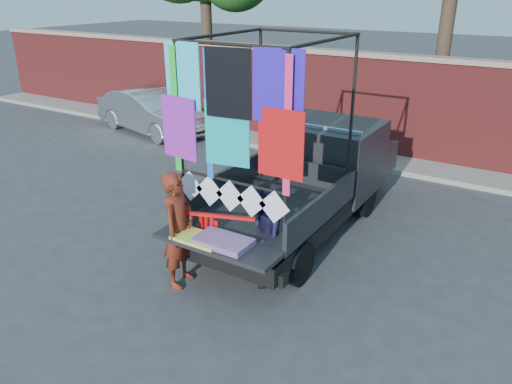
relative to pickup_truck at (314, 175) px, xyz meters
The scene contains 8 objects.
ground 2.70m from the pickup_truck, 93.65° to the right, with size 90.00×90.00×0.00m, color #38383A.
brick_wall 4.48m from the pickup_truck, 92.09° to the left, with size 30.00×0.45×2.61m.
curb 3.85m from the pickup_truck, 92.48° to the left, with size 30.00×1.20×0.12m, color gray.
pickup_truck is the anchor object (origin of this frame).
sedan 7.38m from the pickup_truck, 156.83° to the left, with size 1.37×3.94×1.30m, color silver.
woman 3.17m from the pickup_truck, 102.31° to the right, with size 0.64×0.42×1.77m, color maroon.
man 2.50m from the pickup_truck, 81.70° to the right, with size 0.74×0.58×1.53m, color #181536.
streamer_bundle 2.81m from the pickup_truck, 95.57° to the right, with size 1.00×0.39×0.71m.
Camera 1 is at (3.83, -5.45, 4.16)m, focal length 35.00 mm.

